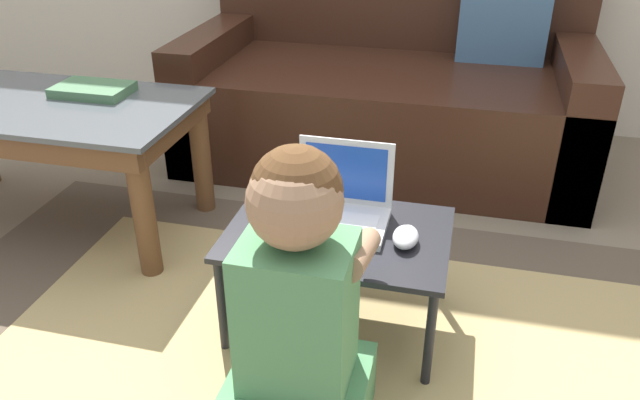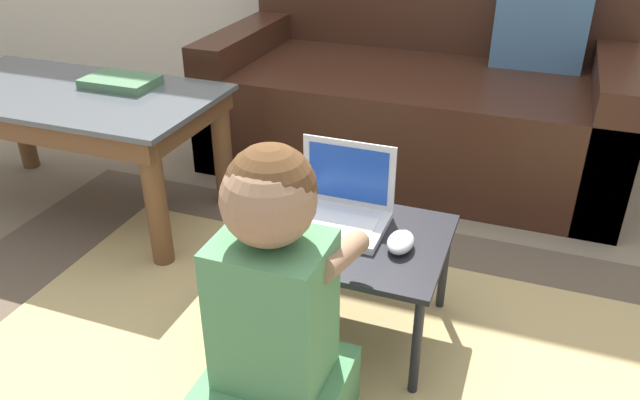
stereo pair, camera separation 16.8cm
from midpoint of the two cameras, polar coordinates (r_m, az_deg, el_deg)
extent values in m
plane|color=#7F705B|center=(1.83, -0.26, -11.42)|extent=(16.00, 16.00, 0.00)
cube|color=brown|center=(1.69, 1.95, -15.30)|extent=(2.50, 1.63, 0.01)
cube|color=tan|center=(1.69, 1.95, -15.17)|extent=(1.80, 1.17, 0.00)
cube|color=#381E14|center=(2.74, 10.29, 7.60)|extent=(1.67, 0.90, 0.42)
cube|color=#381E14|center=(2.94, -4.40, 10.62)|extent=(0.16, 0.90, 0.54)
cube|color=#381E14|center=(2.71, 26.26, 6.11)|extent=(0.16, 0.90, 0.54)
cube|color=#426689|center=(2.77, 21.31, 14.82)|extent=(0.36, 0.14, 0.36)
cube|color=#4C5156|center=(2.34, -20.34, 9.13)|extent=(1.07, 0.55, 0.02)
cube|color=brown|center=(2.36, -20.15, 8.12)|extent=(1.02, 0.53, 0.07)
cylinder|color=brown|center=(2.01, -12.47, -0.36)|extent=(0.07, 0.07, 0.45)
cylinder|color=brown|center=(2.88, -24.26, 6.88)|extent=(0.07, 0.07, 0.45)
cylinder|color=brown|center=(2.34, -6.89, 4.53)|extent=(0.07, 0.07, 0.45)
cube|color=black|center=(1.65, 4.30, -3.28)|extent=(0.59, 0.41, 0.02)
cylinder|color=black|center=(1.69, -6.63, -9.10)|extent=(0.02, 0.02, 0.30)
cylinder|color=black|center=(1.57, 11.92, -13.21)|extent=(0.02, 0.02, 0.30)
cylinder|color=black|center=(1.96, -1.96, -3.06)|extent=(0.02, 0.02, 0.30)
cylinder|color=black|center=(1.85, 13.84, -6.05)|extent=(0.02, 0.02, 0.30)
cube|color=silver|center=(1.67, 4.39, -2.26)|extent=(0.26, 0.20, 0.02)
cube|color=silver|center=(1.65, 4.22, -2.22)|extent=(0.21, 0.12, 0.00)
cube|color=silver|center=(1.70, 5.45, 2.39)|extent=(0.26, 0.01, 0.19)
cube|color=#1E47B7|center=(1.70, 5.42, 2.33)|extent=(0.22, 0.00, 0.16)
ellipsoid|color=silver|center=(1.59, 10.39, -3.89)|extent=(0.07, 0.11, 0.04)
cube|color=#518E5B|center=(1.50, -0.58, -17.97)|extent=(0.31, 0.30, 0.17)
cube|color=#518E5B|center=(1.33, -0.63, -10.28)|extent=(0.23, 0.19, 0.35)
sphere|color=#9E7556|center=(1.18, -0.70, -0.09)|extent=(0.19, 0.19, 0.19)
sphere|color=brown|center=(1.18, -0.51, 0.88)|extent=(0.18, 0.18, 0.18)
cylinder|color=#9E7556|center=(1.40, -2.96, -3.43)|extent=(0.06, 0.26, 0.13)
cylinder|color=#9E7556|center=(1.34, 5.57, -5.12)|extent=(0.06, 0.26, 0.13)
cube|color=#47704C|center=(2.32, -15.81, 10.32)|extent=(0.25, 0.16, 0.03)
camera|label=1|loc=(0.08, -87.14, 1.57)|focal=35.00mm
camera|label=2|loc=(0.08, 92.86, -1.57)|focal=35.00mm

